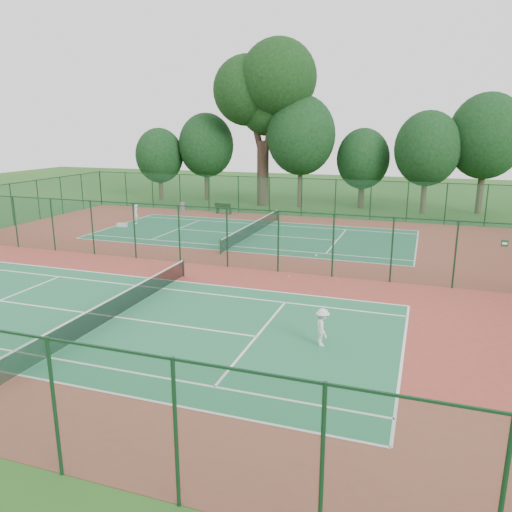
# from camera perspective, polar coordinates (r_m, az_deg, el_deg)

# --- Properties ---
(ground) EXTENTS (120.00, 120.00, 0.00)m
(ground) POSITION_cam_1_polar(r_m,az_deg,el_deg) (29.86, -6.01, -0.98)
(ground) COLOR #245119
(ground) RESTS_ON ground
(red_pad) EXTENTS (40.00, 36.00, 0.01)m
(red_pad) POSITION_cam_1_polar(r_m,az_deg,el_deg) (29.86, -6.01, -0.97)
(red_pad) COLOR maroon
(red_pad) RESTS_ON ground
(court_near) EXTENTS (23.77, 10.97, 0.01)m
(court_near) POSITION_cam_1_polar(r_m,az_deg,el_deg) (22.43, -15.72, -6.74)
(court_near) COLOR #216A43
(court_near) RESTS_ON red_pad
(court_far) EXTENTS (23.77, 10.97, 0.01)m
(court_far) POSITION_cam_1_polar(r_m,az_deg,el_deg) (37.97, -0.32, 2.47)
(court_far) COLOR #1E5F40
(court_far) RESTS_ON red_pad
(fence_north) EXTENTS (40.00, 0.09, 3.50)m
(fence_north) POSITION_cam_1_polar(r_m,az_deg,el_deg) (46.14, 3.37, 6.80)
(fence_north) COLOR #1B532F
(fence_north) RESTS_ON ground
(fence_divider) EXTENTS (40.00, 0.09, 3.50)m
(fence_divider) POSITION_cam_1_polar(r_m,az_deg,el_deg) (29.44, -6.10, 2.32)
(fence_divider) COLOR #1B5133
(fence_divider) RESTS_ON ground
(tennis_net_near) EXTENTS (0.10, 12.90, 0.97)m
(tennis_net_near) POSITION_cam_1_polar(r_m,az_deg,el_deg) (22.25, -15.81, -5.46)
(tennis_net_near) COLOR #13361A
(tennis_net_near) RESTS_ON ground
(tennis_net_far) EXTENTS (0.10, 12.90, 0.97)m
(tennis_net_far) POSITION_cam_1_polar(r_m,az_deg,el_deg) (37.86, -0.33, 3.26)
(tennis_net_far) COLOR #153A1D
(tennis_net_far) RESTS_ON ground
(player_near) EXTENTS (0.88, 1.07, 1.45)m
(player_near) POSITION_cam_1_polar(r_m,az_deg,el_deg) (18.84, 7.59, -8.07)
(player_near) COLOR silver
(player_near) RESTS_ON court_near
(player_far) EXTENTS (0.58, 0.70, 1.62)m
(player_far) POSITION_cam_1_polar(r_m,az_deg,el_deg) (43.33, -13.56, 4.67)
(player_far) COLOR white
(player_far) RESTS_ON court_far
(trash_bin) EXTENTS (0.60, 0.60, 0.86)m
(trash_bin) POSITION_cam_1_polar(r_m,az_deg,el_deg) (49.25, -8.39, 5.61)
(trash_bin) COLOR gray
(trash_bin) RESTS_ON red_pad
(bench) EXTENTS (1.68, 0.57, 1.02)m
(bench) POSITION_cam_1_polar(r_m,az_deg,el_deg) (47.21, -3.75, 5.47)
(bench) COLOR black
(bench) RESTS_ON red_pad
(kit_bag) EXTENTS (0.87, 0.50, 0.31)m
(kit_bag) POSITION_cam_1_polar(r_m,az_deg,el_deg) (42.40, -15.06, 3.45)
(kit_bag) COLOR silver
(kit_bag) RESTS_ON red_pad
(stray_ball_a) EXTENTS (0.07, 0.07, 0.07)m
(stray_ball_a) POSITION_cam_1_polar(r_m,az_deg,el_deg) (27.29, 3.77, -2.33)
(stray_ball_a) COLOR #D7EB36
(stray_ball_a) RESTS_ON red_pad
(stray_ball_b) EXTENTS (0.07, 0.07, 0.07)m
(stray_ball_b) POSITION_cam_1_polar(r_m,az_deg,el_deg) (26.95, 9.29, -2.71)
(stray_ball_b) COLOR #C4D932
(stray_ball_b) RESTS_ON red_pad
(stray_ball_c) EXTENTS (0.08, 0.08, 0.08)m
(stray_ball_c) POSITION_cam_1_polar(r_m,az_deg,el_deg) (30.98, -11.46, -0.53)
(stray_ball_c) COLOR #AECD2F
(stray_ball_c) RESTS_ON red_pad
(big_tree) EXTENTS (10.65, 7.80, 16.37)m
(big_tree) POSITION_cam_1_polar(r_m,az_deg,el_deg) (52.32, 1.02, 18.52)
(big_tree) COLOR #32221B
(big_tree) RESTS_ON ground
(evergreen_row) EXTENTS (39.00, 5.00, 12.00)m
(evergreen_row) POSITION_cam_1_polar(r_m,az_deg,el_deg) (52.27, 5.73, 5.71)
(evergreen_row) COLOR black
(evergreen_row) RESTS_ON ground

